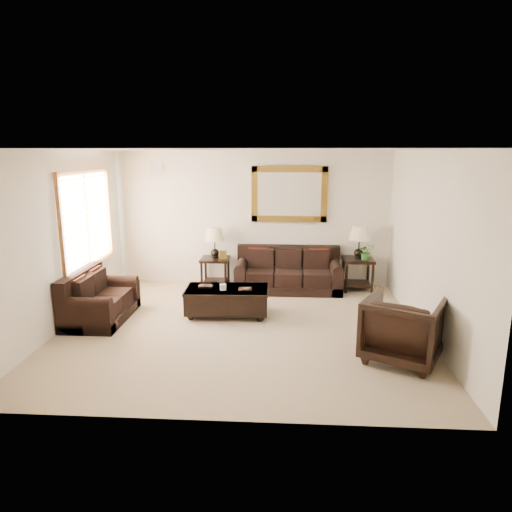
# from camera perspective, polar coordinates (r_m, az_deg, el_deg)

# --- Properties ---
(room) EXTENTS (5.51, 5.01, 2.71)m
(room) POSITION_cam_1_polar(r_m,az_deg,el_deg) (6.77, -1.95, 1.65)
(room) COLOR tan
(room) RESTS_ON ground
(window) EXTENTS (0.07, 1.96, 1.66)m
(window) POSITION_cam_1_polar(r_m,az_deg,el_deg) (8.30, -20.30, 4.33)
(window) COLOR white
(window) RESTS_ON room
(mirror) EXTENTS (1.50, 0.06, 1.10)m
(mirror) POSITION_cam_1_polar(r_m,az_deg,el_deg) (9.12, 4.18, 7.70)
(mirror) COLOR #4F2E0F
(mirror) RESTS_ON room
(air_vent) EXTENTS (0.25, 0.02, 0.18)m
(air_vent) POSITION_cam_1_polar(r_m,az_deg,el_deg) (9.44, -12.28, 10.66)
(air_vent) COLOR #999999
(air_vent) RESTS_ON room
(sofa) EXTENTS (2.05, 0.88, 0.84)m
(sofa) POSITION_cam_1_polar(r_m,az_deg,el_deg) (9.02, 4.04, -2.35)
(sofa) COLOR black
(sofa) RESTS_ON room
(loveseat) EXTENTS (0.85, 1.42, 0.80)m
(loveseat) POSITION_cam_1_polar(r_m,az_deg,el_deg) (7.86, -19.17, -5.43)
(loveseat) COLOR black
(loveseat) RESTS_ON room
(end_table_left) EXTENTS (0.55, 0.55, 1.22)m
(end_table_left) POSITION_cam_1_polar(r_m,az_deg,el_deg) (9.09, -5.16, 0.94)
(end_table_left) COLOR black
(end_table_left) RESTS_ON room
(end_table_right) EXTENTS (0.58, 0.58, 1.28)m
(end_table_right) POSITION_cam_1_polar(r_m,az_deg,el_deg) (9.09, 12.73, 0.93)
(end_table_right) COLOR black
(end_table_right) RESTS_ON room
(coffee_table) EXTENTS (1.39, 0.77, 0.58)m
(coffee_table) POSITION_cam_1_polar(r_m,az_deg,el_deg) (7.63, -3.63, -5.31)
(coffee_table) COLOR black
(coffee_table) RESTS_ON room
(armchair) EXTENTS (1.22, 1.19, 0.95)m
(armchair) POSITION_cam_1_polar(r_m,az_deg,el_deg) (6.26, 17.92, -8.28)
(armchair) COLOR black
(armchair) RESTS_ON floor
(potted_plant) EXTENTS (0.33, 0.35, 0.25)m
(potted_plant) POSITION_cam_1_polar(r_m,az_deg,el_deg) (9.02, 13.60, 0.31)
(potted_plant) COLOR #26571D
(potted_plant) RESTS_ON end_table_right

